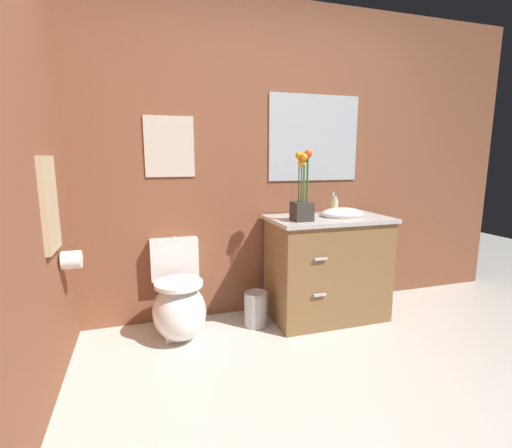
{
  "coord_description": "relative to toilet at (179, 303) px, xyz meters",
  "views": [
    {
      "loc": [
        -0.92,
        -1.24,
        1.29
      ],
      "look_at": [
        -0.14,
        1.26,
        0.81
      ],
      "focal_mm": 25.75,
      "sensor_mm": 36.0,
      "label": 1
    }
  ],
  "objects": [
    {
      "name": "vanity_cabinet",
      "position": [
        1.19,
        -0.03,
        0.18
      ],
      "size": [
        0.94,
        0.56,
        1.01
      ],
      "color": "brown",
      "rests_on": "ground_plane"
    },
    {
      "name": "wall_left",
      "position": [
        -0.74,
        -0.86,
        1.01
      ],
      "size": [
        0.05,
        4.52,
        2.5
      ],
      "primitive_type": "cube",
      "color": "brown",
      "rests_on": "ground_plane"
    },
    {
      "name": "hanging_towel",
      "position": [
        -0.7,
        -0.36,
        0.8
      ],
      "size": [
        0.03,
        0.28,
        0.52
      ],
      "primitive_type": "cube",
      "color": "tan"
    },
    {
      "name": "ground_plane",
      "position": [
        0.71,
        -1.34,
        -0.24
      ],
      "size": [
        9.47,
        9.47,
        0.0
      ],
      "primitive_type": "plane",
      "color": "beige"
    },
    {
      "name": "trash_bin",
      "position": [
        0.58,
        -0.03,
        -0.11
      ],
      "size": [
        0.18,
        0.18,
        0.27
      ],
      "color": "#B7B7BC",
      "rests_on": "ground_plane"
    },
    {
      "name": "flower_vase",
      "position": [
        0.91,
        -0.12,
        0.78
      ],
      "size": [
        0.14,
        0.14,
        0.52
      ],
      "color": "#38332D",
      "rests_on": "vanity_cabinet"
    },
    {
      "name": "toilet",
      "position": [
        0.0,
        0.0,
        0.0
      ],
      "size": [
        0.38,
        0.59,
        0.69
      ],
      "color": "white",
      "rests_on": "ground_plane"
    },
    {
      "name": "wall_mirror",
      "position": [
        1.18,
        0.27,
        1.21
      ],
      "size": [
        0.8,
        0.01,
        0.7
      ],
      "primitive_type": "cube",
      "color": "#B2BCC6"
    },
    {
      "name": "soap_bottle",
      "position": [
        1.28,
        0.07,
        0.65
      ],
      "size": [
        0.06,
        0.06,
        0.15
      ],
      "color": "beige",
      "rests_on": "vanity_cabinet"
    },
    {
      "name": "toilet_paper_roll",
      "position": [
        -0.64,
        -0.2,
        0.44
      ],
      "size": [
        0.11,
        0.11,
        0.11
      ],
      "primitive_type": "cylinder",
      "rotation": [
        0.0,
        1.57,
        0.0
      ],
      "color": "white"
    },
    {
      "name": "wall_back",
      "position": [
        0.91,
        0.3,
        1.01
      ],
      "size": [
        4.42,
        0.05,
        2.5
      ],
      "primitive_type": "cube",
      "color": "brown",
      "rests_on": "ground_plane"
    },
    {
      "name": "wall_poster",
      "position": [
        0.0,
        0.27,
        1.13
      ],
      "size": [
        0.36,
        0.01,
        0.45
      ],
      "primitive_type": "cube",
      "color": "beige"
    }
  ]
}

